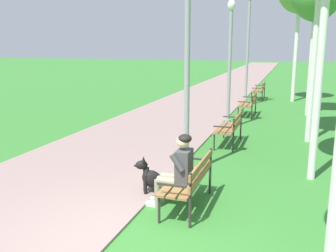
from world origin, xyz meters
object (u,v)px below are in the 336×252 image
(park_bench_near, at_px, (190,178))
(park_bench_furthest, at_px, (260,89))
(park_bench_far, at_px, (249,103))
(dog_black, at_px, (155,180))
(park_bench_mid, at_px, (231,126))
(person_seated_on_near_bench, at_px, (178,168))
(lamp_post_near, at_px, (187,67))
(lamp_post_mid, at_px, (230,64))
(lamp_post_far, at_px, (248,49))

(park_bench_near, bearing_deg, park_bench_furthest, 90.23)
(park_bench_far, bearing_deg, dog_black, -94.90)
(park_bench_mid, xyz_separation_m, person_seated_on_near_bench, (-0.18, -4.26, 0.17))
(park_bench_near, bearing_deg, person_seated_on_near_bench, -167.97)
(park_bench_mid, height_order, park_bench_furthest, same)
(park_bench_furthest, xyz_separation_m, lamp_post_near, (-0.47, -11.58, 1.69))
(park_bench_far, height_order, lamp_post_near, lamp_post_near)
(park_bench_far, height_order, dog_black, park_bench_far)
(person_seated_on_near_bench, distance_m, dog_black, 0.80)
(dog_black, height_order, lamp_post_mid, lamp_post_mid)
(person_seated_on_near_bench, bearing_deg, park_bench_furthest, 89.33)
(park_bench_near, xyz_separation_m, lamp_post_far, (-0.46, 11.03, 1.94))
(dog_black, height_order, lamp_post_far, lamp_post_far)
(park_bench_furthest, bearing_deg, lamp_post_far, -100.79)
(park_bench_mid, bearing_deg, park_bench_far, 90.24)
(person_seated_on_near_bench, distance_m, lamp_post_near, 2.26)
(park_bench_far, distance_m, lamp_post_mid, 2.89)
(person_seated_on_near_bench, relative_size, dog_black, 1.62)
(lamp_post_near, bearing_deg, park_bench_mid, 79.23)
(lamp_post_near, bearing_deg, park_bench_furthest, 87.69)
(park_bench_far, bearing_deg, lamp_post_mid, -99.11)
(park_bench_near, bearing_deg, lamp_post_far, 92.41)
(park_bench_mid, distance_m, person_seated_on_near_bench, 4.27)
(park_bench_near, relative_size, dog_black, 1.94)
(park_bench_near, xyz_separation_m, lamp_post_near, (-0.52, 1.60, 1.69))
(park_bench_mid, relative_size, park_bench_furthest, 1.00)
(dog_black, relative_size, lamp_post_far, 0.16)
(park_bench_mid, distance_m, dog_black, 3.93)
(park_bench_far, xyz_separation_m, lamp_post_mid, (-0.39, -2.42, 1.54))
(park_bench_far, height_order, person_seated_on_near_bench, person_seated_on_near_bench)
(park_bench_furthest, xyz_separation_m, lamp_post_far, (-0.41, -2.15, 1.94))
(park_bench_near, bearing_deg, dog_black, 154.53)
(park_bench_furthest, bearing_deg, lamp_post_mid, -93.09)
(park_bench_furthest, relative_size, lamp_post_mid, 0.38)
(dog_black, bearing_deg, person_seated_on_near_bench, -36.46)
(lamp_post_near, relative_size, lamp_post_mid, 1.07)
(dog_black, distance_m, lamp_post_far, 10.90)
(park_bench_far, relative_size, lamp_post_mid, 0.38)
(park_bench_mid, distance_m, park_bench_furthest, 8.97)
(park_bench_far, bearing_deg, lamp_post_near, -93.90)
(lamp_post_far, bearing_deg, person_seated_on_near_bench, -88.67)
(park_bench_furthest, xyz_separation_m, person_seated_on_near_bench, (-0.15, -13.23, 0.17))
(park_bench_near, xyz_separation_m, person_seated_on_near_bench, (-0.21, -0.04, 0.17))
(lamp_post_near, bearing_deg, lamp_post_mid, 88.88)
(park_bench_mid, relative_size, lamp_post_far, 0.32)
(park_bench_mid, xyz_separation_m, lamp_post_mid, (-0.41, 1.98, 1.54))
(person_seated_on_near_bench, bearing_deg, lamp_post_far, 91.33)
(park_bench_far, distance_m, lamp_post_near, 7.23)
(park_bench_near, bearing_deg, lamp_post_mid, 93.97)
(lamp_post_mid, bearing_deg, park_bench_far, 80.89)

